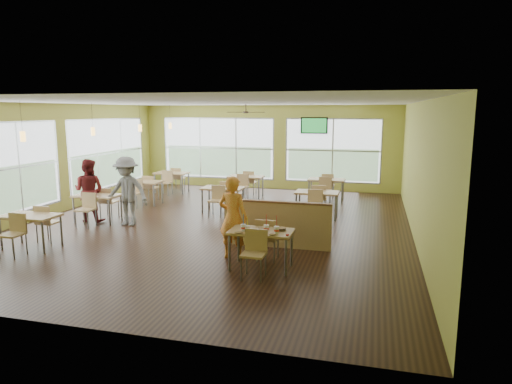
{
  "coord_description": "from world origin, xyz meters",
  "views": [
    {
      "loc": [
        4.03,
        -11.12,
        2.99
      ],
      "look_at": [
        1.42,
        -1.14,
        1.14
      ],
      "focal_mm": 32.0,
      "sensor_mm": 36.0,
      "label": 1
    }
  ],
  "objects_px": {
    "half_wall_divider": "(277,224)",
    "food_basket": "(281,229)",
    "man_plaid": "(233,218)",
    "main_table": "(261,237)"
  },
  "relations": [
    {
      "from": "half_wall_divider",
      "to": "man_plaid",
      "type": "relative_size",
      "value": 1.4
    },
    {
      "from": "food_basket",
      "to": "man_plaid",
      "type": "bearing_deg",
      "value": 162.19
    },
    {
      "from": "half_wall_divider",
      "to": "man_plaid",
      "type": "bearing_deg",
      "value": -124.85
    },
    {
      "from": "half_wall_divider",
      "to": "main_table",
      "type": "bearing_deg",
      "value": -90.0
    },
    {
      "from": "main_table",
      "to": "food_basket",
      "type": "relative_size",
      "value": 6.76
    },
    {
      "from": "man_plaid",
      "to": "half_wall_divider",
      "type": "bearing_deg",
      "value": -116.91
    },
    {
      "from": "man_plaid",
      "to": "food_basket",
      "type": "bearing_deg",
      "value": 170.13
    },
    {
      "from": "food_basket",
      "to": "half_wall_divider",
      "type": "bearing_deg",
      "value": 104.84
    },
    {
      "from": "half_wall_divider",
      "to": "man_plaid",
      "type": "distance_m",
      "value": 1.27
    },
    {
      "from": "half_wall_divider",
      "to": "food_basket",
      "type": "relative_size",
      "value": 10.67
    }
  ]
}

